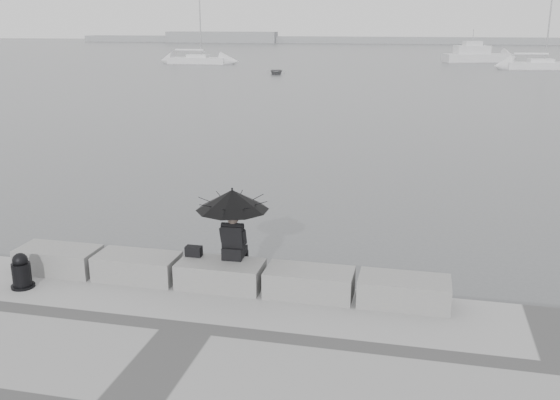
% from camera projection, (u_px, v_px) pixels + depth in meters
% --- Properties ---
extents(ground, '(360.00, 360.00, 0.00)m').
position_uv_depth(ground, '(229.00, 301.00, 12.37)').
color(ground, '#4A4D4F').
rests_on(ground, ground).
extents(stone_block_far_left, '(1.60, 0.80, 0.50)m').
position_uv_depth(stone_block_far_left, '(59.00, 260.00, 12.48)').
color(stone_block_far_left, slate).
rests_on(stone_block_far_left, promenade).
extents(stone_block_left, '(1.60, 0.80, 0.50)m').
position_uv_depth(stone_block_left, '(137.00, 267.00, 12.11)').
color(stone_block_left, slate).
rests_on(stone_block_left, promenade).
extents(stone_block_centre, '(1.60, 0.80, 0.50)m').
position_uv_depth(stone_block_centre, '(221.00, 275.00, 11.74)').
color(stone_block_centre, slate).
rests_on(stone_block_centre, promenade).
extents(stone_block_right, '(1.60, 0.80, 0.50)m').
position_uv_depth(stone_block_right, '(309.00, 283.00, 11.38)').
color(stone_block_right, slate).
rests_on(stone_block_right, promenade).
extents(stone_block_far_right, '(1.60, 0.80, 0.50)m').
position_uv_depth(stone_block_far_right, '(404.00, 291.00, 11.01)').
color(stone_block_far_right, slate).
rests_on(stone_block_far_right, promenade).
extents(seated_person, '(1.37, 1.37, 1.39)m').
position_uv_depth(seated_person, '(232.00, 206.00, 11.59)').
color(seated_person, black).
rests_on(seated_person, stone_block_centre).
extents(bag, '(0.31, 0.18, 0.20)m').
position_uv_depth(bag, '(194.00, 251.00, 11.96)').
color(bag, black).
rests_on(bag, stone_block_centre).
extents(mooring_bollard, '(0.44, 0.44, 0.69)m').
position_uv_depth(mooring_bollard, '(22.00, 273.00, 11.70)').
color(mooring_bollard, black).
rests_on(mooring_bollard, promenade).
extents(distant_landmass, '(180.00, 8.00, 2.80)m').
position_uv_depth(distant_landmass, '(381.00, 40.00, 158.62)').
color(distant_landmass, gray).
rests_on(distant_landmass, ground).
extents(sailboat_left, '(7.81, 2.41, 12.90)m').
position_uv_depth(sailboat_left, '(198.00, 60.00, 82.25)').
color(sailboat_left, silver).
rests_on(sailboat_left, ground).
extents(sailboat_right, '(8.08, 3.63, 12.90)m').
position_uv_depth(sailboat_right, '(540.00, 65.00, 72.62)').
color(sailboat_right, silver).
rests_on(sailboat_right, ground).
extents(motor_cruiser, '(9.57, 5.52, 4.50)m').
position_uv_depth(motor_cruiser, '(478.00, 55.00, 85.52)').
color(motor_cruiser, silver).
rests_on(motor_cruiser, ground).
extents(dinghy, '(3.13, 1.88, 0.49)m').
position_uv_depth(dinghy, '(276.00, 72.00, 66.05)').
color(dinghy, gray).
rests_on(dinghy, ground).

